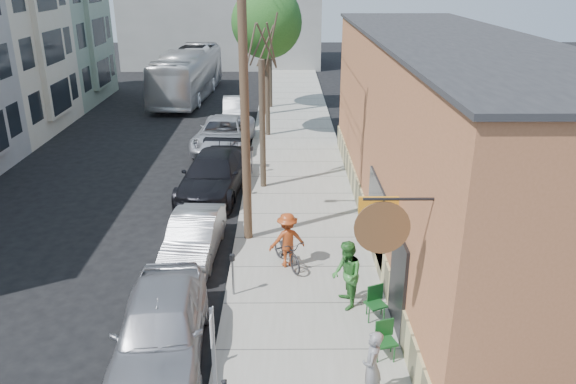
{
  "coord_description": "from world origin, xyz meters",
  "views": [
    {
      "loc": [
        3.65,
        -13.0,
        8.54
      ],
      "look_at": [
        3.79,
        4.75,
        1.5
      ],
      "focal_mm": 35.0,
      "sensor_mm": 36.0,
      "label": 1
    }
  ],
  "objects_px": {
    "utility_pole_near": "(242,81)",
    "patio_chair_a": "(376,304)",
    "car_0": "(161,327)",
    "car_2": "(213,175)",
    "tree_bare": "(262,125)",
    "patio_chair_b": "(385,341)",
    "patron_grey": "(372,367)",
    "tree_leafy_mid": "(267,23)",
    "tree_leafy_far": "(270,18)",
    "car_4": "(236,110)",
    "parking_meter_near": "(233,268)",
    "sign_post": "(214,360)",
    "cyclist": "(287,240)",
    "parking_meter_far": "(252,155)",
    "car_1": "(194,237)",
    "bus": "(188,74)",
    "patron_green": "(347,275)",
    "car_3": "(224,134)"
  },
  "relations": [
    {
      "from": "utility_pole_near",
      "to": "patio_chair_a",
      "type": "distance_m",
      "value": 7.69
    },
    {
      "from": "car_0",
      "to": "car_2",
      "type": "distance_m",
      "value": 10.5
    },
    {
      "from": "tree_bare",
      "to": "patio_chair_b",
      "type": "distance_m",
      "value": 11.78
    },
    {
      "from": "patron_grey",
      "to": "tree_leafy_mid",
      "type": "bearing_deg",
      "value": -156.88
    },
    {
      "from": "utility_pole_near",
      "to": "tree_leafy_mid",
      "type": "xyz_separation_m",
      "value": [
        0.41,
        12.67,
        0.61
      ]
    },
    {
      "from": "tree_leafy_far",
      "to": "car_4",
      "type": "xyz_separation_m",
      "value": [
        -2.0,
        -3.32,
        -5.05
      ]
    },
    {
      "from": "parking_meter_near",
      "to": "patio_chair_b",
      "type": "xyz_separation_m",
      "value": [
        3.72,
        -2.75,
        -0.39
      ]
    },
    {
      "from": "sign_post",
      "to": "tree_leafy_mid",
      "type": "relative_size",
      "value": 0.36
    },
    {
      "from": "cyclist",
      "to": "car_2",
      "type": "distance_m",
      "value": 6.97
    },
    {
      "from": "utility_pole_near",
      "to": "tree_leafy_far",
      "type": "height_order",
      "value": "utility_pole_near"
    },
    {
      "from": "sign_post",
      "to": "utility_pole_near",
      "type": "bearing_deg",
      "value": 89.73
    },
    {
      "from": "sign_post",
      "to": "parking_meter_far",
      "type": "bearing_deg",
      "value": 90.38
    },
    {
      "from": "parking_meter_far",
      "to": "utility_pole_near",
      "type": "relative_size",
      "value": 0.12
    },
    {
      "from": "patio_chair_b",
      "to": "car_1",
      "type": "xyz_separation_m",
      "value": [
        -5.17,
        5.29,
        0.1
      ]
    },
    {
      "from": "sign_post",
      "to": "car_1",
      "type": "bearing_deg",
      "value": 101.68
    },
    {
      "from": "bus",
      "to": "car_1",
      "type": "bearing_deg",
      "value": -77.39
    },
    {
      "from": "patio_chair_b",
      "to": "patron_green",
      "type": "height_order",
      "value": "patron_green"
    },
    {
      "from": "patio_chair_b",
      "to": "bus",
      "type": "height_order",
      "value": "bus"
    },
    {
      "from": "tree_leafy_far",
      "to": "car_3",
      "type": "height_order",
      "value": "tree_leafy_far"
    },
    {
      "from": "parking_meter_near",
      "to": "patio_chair_a",
      "type": "xyz_separation_m",
      "value": [
        3.74,
        -1.2,
        -0.39
      ]
    },
    {
      "from": "parking_meter_near",
      "to": "patio_chair_a",
      "type": "distance_m",
      "value": 3.95
    },
    {
      "from": "car_0",
      "to": "bus",
      "type": "bearing_deg",
      "value": 93.19
    },
    {
      "from": "parking_meter_far",
      "to": "car_4",
      "type": "bearing_deg",
      "value": 98.52
    },
    {
      "from": "parking_meter_near",
      "to": "tree_leafy_far",
      "type": "xyz_separation_m",
      "value": [
        0.55,
        22.96,
        4.79
      ]
    },
    {
      "from": "tree_leafy_far",
      "to": "cyclist",
      "type": "relative_size",
      "value": 4.42
    },
    {
      "from": "parking_meter_near",
      "to": "car_4",
      "type": "relative_size",
      "value": 0.28
    },
    {
      "from": "patron_green",
      "to": "utility_pole_near",
      "type": "bearing_deg",
      "value": -152.42
    },
    {
      "from": "patio_chair_b",
      "to": "car_3",
      "type": "xyz_separation_m",
      "value": [
        -5.37,
        16.86,
        0.2
      ]
    },
    {
      "from": "tree_leafy_far",
      "to": "car_3",
      "type": "bearing_deg",
      "value": -103.91
    },
    {
      "from": "tree_leafy_far",
      "to": "patio_chair_b",
      "type": "distance_m",
      "value": 26.42
    },
    {
      "from": "car_0",
      "to": "patio_chair_b",
      "type": "bearing_deg",
      "value": -6.65
    },
    {
      "from": "car_4",
      "to": "cyclist",
      "type": "bearing_deg",
      "value": -85.16
    },
    {
      "from": "car_4",
      "to": "parking_meter_far",
      "type": "bearing_deg",
      "value": -85.94
    },
    {
      "from": "patron_green",
      "to": "cyclist",
      "type": "distance_m",
      "value": 2.72
    },
    {
      "from": "cyclist",
      "to": "parking_meter_near",
      "type": "bearing_deg",
      "value": 30.68
    },
    {
      "from": "tree_leafy_mid",
      "to": "tree_leafy_far",
      "type": "bearing_deg",
      "value": 90.0
    },
    {
      "from": "patio_chair_a",
      "to": "car_2",
      "type": "height_order",
      "value": "car_2"
    },
    {
      "from": "sign_post",
      "to": "patron_grey",
      "type": "bearing_deg",
      "value": 15.13
    },
    {
      "from": "parking_meter_far",
      "to": "car_0",
      "type": "distance_m",
      "value": 12.6
    },
    {
      "from": "patio_chair_b",
      "to": "car_2",
      "type": "bearing_deg",
      "value": 98.5
    },
    {
      "from": "patron_grey",
      "to": "car_1",
      "type": "bearing_deg",
      "value": -129.38
    },
    {
      "from": "tree_bare",
      "to": "cyclist",
      "type": "relative_size",
      "value": 3.03
    },
    {
      "from": "tree_leafy_mid",
      "to": "patio_chair_b",
      "type": "relative_size",
      "value": 8.75
    },
    {
      "from": "utility_pole_near",
      "to": "cyclist",
      "type": "xyz_separation_m",
      "value": [
        1.36,
        -1.94,
        -4.4
      ]
    },
    {
      "from": "car_1",
      "to": "car_3",
      "type": "height_order",
      "value": "car_3"
    },
    {
      "from": "sign_post",
      "to": "cyclist",
      "type": "bearing_deg",
      "value": 78.02
    },
    {
      "from": "sign_post",
      "to": "tree_leafy_far",
      "type": "height_order",
      "value": "tree_leafy_far"
    },
    {
      "from": "tree_leafy_mid",
      "to": "car_0",
      "type": "xyz_separation_m",
      "value": [
        -2.0,
        -18.79,
        -5.17
      ]
    },
    {
      "from": "cyclist",
      "to": "car_4",
      "type": "height_order",
      "value": "cyclist"
    },
    {
      "from": "patio_chair_b",
      "to": "parking_meter_near",
      "type": "bearing_deg",
      "value": 126.27
    }
  ]
}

